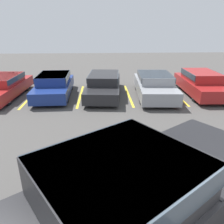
# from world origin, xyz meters

# --- Properties ---
(stall_stripe_b) EXTENTS (0.12, 4.06, 0.01)m
(stall_stripe_b) POSITION_xyz_m (-5.55, 9.91, 0.00)
(stall_stripe_b) COLOR yellow
(stall_stripe_b) RESTS_ON ground_plane
(stall_stripe_c) EXTENTS (0.12, 4.06, 0.01)m
(stall_stripe_c) POSITION_xyz_m (-2.85, 9.91, 0.00)
(stall_stripe_c) COLOR yellow
(stall_stripe_c) RESTS_ON ground_plane
(stall_stripe_d) EXTENTS (0.12, 4.06, 0.01)m
(stall_stripe_d) POSITION_xyz_m (-0.16, 9.91, 0.00)
(stall_stripe_d) COLOR yellow
(stall_stripe_d) RESTS_ON ground_plane
(stall_stripe_e) EXTENTS (0.12, 4.06, 0.01)m
(stall_stripe_e) POSITION_xyz_m (2.54, 9.91, 0.00)
(stall_stripe_e) COLOR yellow
(stall_stripe_e) RESTS_ON ground_plane
(stall_stripe_f) EXTENTS (0.12, 4.06, 0.01)m
(stall_stripe_f) POSITION_xyz_m (5.24, 9.91, 0.00)
(stall_stripe_f) COLOR yellow
(stall_stripe_f) RESTS_ON ground_plane
(pickup_truck) EXTENTS (6.28, 5.26, 1.92)m
(pickup_truck) POSITION_xyz_m (-1.19, 0.96, 0.96)
(pickup_truck) COLOR black
(pickup_truck) RESTS_ON ground_plane
(parked_sedan_a) EXTENTS (1.95, 4.59, 1.15)m
(parked_sedan_a) POSITION_xyz_m (-6.98, 9.94, 0.62)
(parked_sedan_a) COLOR maroon
(parked_sedan_a) RESTS_ON ground_plane
(parked_sedan_b) EXTENTS (1.85, 4.25, 1.20)m
(parked_sedan_b) POSITION_xyz_m (-4.26, 10.01, 0.64)
(parked_sedan_b) COLOR navy
(parked_sedan_b) RESTS_ON ground_plane
(parked_sedan_c) EXTENTS (2.14, 4.84, 1.18)m
(parked_sedan_c) POSITION_xyz_m (-1.53, 10.08, 0.63)
(parked_sedan_c) COLOR #232326
(parked_sedan_c) RESTS_ON ground_plane
(parked_sedan_d) EXTENTS (2.13, 4.62, 1.24)m
(parked_sedan_d) POSITION_xyz_m (1.21, 9.70, 0.66)
(parked_sedan_d) COLOR gray
(parked_sedan_d) RESTS_ON ground_plane
(parked_sedan_e) EXTENTS (1.88, 4.49, 1.28)m
(parked_sedan_e) POSITION_xyz_m (3.89, 9.91, 0.68)
(parked_sedan_e) COLOR maroon
(parked_sedan_e) RESTS_ON ground_plane
(wheel_stop_curb) EXTENTS (1.64, 0.20, 0.14)m
(wheel_stop_curb) POSITION_xyz_m (2.57, 12.42, 0.07)
(wheel_stop_curb) COLOR #B7B2A8
(wheel_stop_curb) RESTS_ON ground_plane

